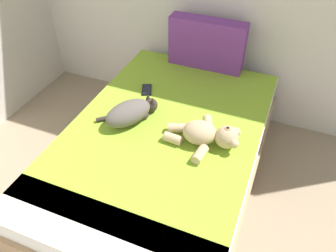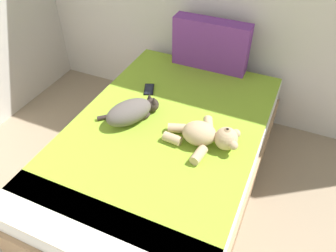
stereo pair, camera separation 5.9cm
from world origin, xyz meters
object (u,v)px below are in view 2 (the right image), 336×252
Objects in this scene: cat at (131,111)px; bed at (164,157)px; teddy_bear at (207,135)px; patterned_cushion at (211,45)px; cell_phone at (149,89)px.

bed is at bearing -0.26° from cat.
patterned_cushion is at bearing 107.78° from teddy_bear.
teddy_bear is (0.55, -0.02, -0.00)m from cat.
teddy_bear is at bearing -32.64° from cell_phone.
cat is 0.84× the size of teddy_bear.
cat is 0.38m from cell_phone.
patterned_cushion reaches higher than teddy_bear.
patterned_cushion reaches higher than cell_phone.
bed is 4.80× the size of cat.
cat reaches higher than cell_phone.
bed is at bearing 177.31° from teddy_bear.
teddy_bear is at bearing -1.60° from cat.
patterned_cushion is at bearing 59.30° from cell_phone.
patterned_cushion is 0.96m from teddy_bear.
bed is 1.01m from patterned_cushion.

